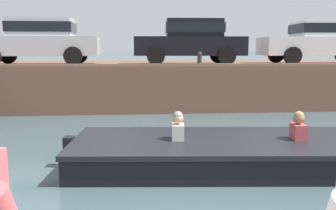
{
  "coord_description": "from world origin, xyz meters",
  "views": [
    {
      "loc": [
        -0.65,
        -1.66,
        2.0
      ],
      "look_at": [
        -0.23,
        3.38,
        1.23
      ],
      "focal_mm": 40.0,
      "sensor_mm": 36.0,
      "label": 1
    }
  ],
  "objects_px": {
    "car_centre_black": "(191,40)",
    "mooring_bollard_mid": "(200,58)",
    "motorboat_passing": "(262,152)",
    "car_left_inner_silver": "(40,39)",
    "car_right_inner_white": "(322,40)"
  },
  "relations": [
    {
      "from": "car_left_inner_silver",
      "to": "car_right_inner_white",
      "type": "distance_m",
      "value": 9.98
    },
    {
      "from": "motorboat_passing",
      "to": "car_centre_black",
      "type": "distance_m",
      "value": 7.45
    },
    {
      "from": "car_centre_black",
      "to": "mooring_bollard_mid",
      "type": "relative_size",
      "value": 8.69
    },
    {
      "from": "motorboat_passing",
      "to": "car_centre_black",
      "type": "height_order",
      "value": "car_centre_black"
    },
    {
      "from": "motorboat_passing",
      "to": "mooring_bollard_mid",
      "type": "relative_size",
      "value": 16.23
    },
    {
      "from": "car_centre_black",
      "to": "motorboat_passing",
      "type": "bearing_deg",
      "value": -88.26
    },
    {
      "from": "car_right_inner_white",
      "to": "mooring_bollard_mid",
      "type": "bearing_deg",
      "value": -161.14
    },
    {
      "from": "car_centre_black",
      "to": "car_right_inner_white",
      "type": "distance_m",
      "value": 4.8
    },
    {
      "from": "car_left_inner_silver",
      "to": "mooring_bollard_mid",
      "type": "distance_m",
      "value": 5.51
    },
    {
      "from": "motorboat_passing",
      "to": "car_left_inner_silver",
      "type": "height_order",
      "value": "car_left_inner_silver"
    },
    {
      "from": "car_left_inner_silver",
      "to": "car_centre_black",
      "type": "relative_size",
      "value": 1.07
    },
    {
      "from": "car_left_inner_silver",
      "to": "car_centre_black",
      "type": "distance_m",
      "value": 5.18
    },
    {
      "from": "car_centre_black",
      "to": "mooring_bollard_mid",
      "type": "distance_m",
      "value": 1.73
    },
    {
      "from": "car_left_inner_silver",
      "to": "car_right_inner_white",
      "type": "xyz_separation_m",
      "value": [
        9.98,
        -0.01,
        0.0
      ]
    },
    {
      "from": "car_centre_black",
      "to": "mooring_bollard_mid",
      "type": "bearing_deg",
      "value": -88.33
    }
  ]
}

